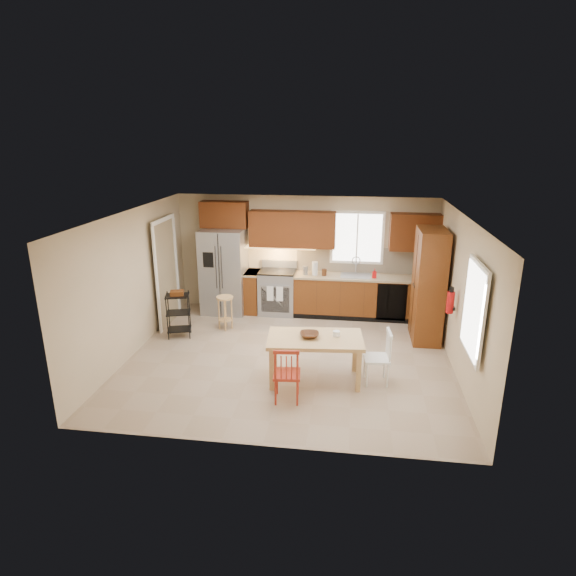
% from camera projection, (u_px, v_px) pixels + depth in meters
% --- Properties ---
extents(floor, '(5.50, 5.50, 0.00)m').
position_uv_depth(floor, '(289.00, 358.00, 8.36)').
color(floor, tan).
rests_on(floor, ground).
extents(ceiling, '(5.50, 5.00, 0.02)m').
position_uv_depth(ceiling, '(289.00, 215.00, 7.60)').
color(ceiling, silver).
rests_on(ceiling, ground).
extents(wall_back, '(5.50, 0.02, 2.50)m').
position_uv_depth(wall_back, '(305.00, 254.00, 10.34)').
color(wall_back, '#CCB793').
rests_on(wall_back, ground).
extents(wall_front, '(5.50, 0.02, 2.50)m').
position_uv_depth(wall_front, '(261.00, 355.00, 5.62)').
color(wall_front, '#CCB793').
rests_on(wall_front, ground).
extents(wall_left, '(0.02, 5.00, 2.50)m').
position_uv_depth(wall_left, '(132.00, 283.00, 8.34)').
color(wall_left, '#CCB793').
rests_on(wall_left, ground).
extents(wall_right, '(0.02, 5.00, 2.50)m').
position_uv_depth(wall_right, '(461.00, 297.00, 7.62)').
color(wall_right, '#CCB793').
rests_on(wall_right, ground).
extents(refrigerator, '(0.92, 0.75, 1.82)m').
position_uv_depth(refrigerator, '(224.00, 271.00, 10.31)').
color(refrigerator, gray).
rests_on(refrigerator, floor).
extents(range_stove, '(0.76, 0.63, 0.92)m').
position_uv_depth(range_stove, '(278.00, 293.00, 10.36)').
color(range_stove, gray).
rests_on(range_stove, floor).
extents(base_cabinet_narrow, '(0.30, 0.60, 0.90)m').
position_uv_depth(base_cabinet_narrow, '(253.00, 292.00, 10.44)').
color(base_cabinet_narrow, '#5E2E11').
rests_on(base_cabinet_narrow, floor).
extents(base_cabinet_run, '(2.92, 0.60, 0.90)m').
position_uv_depth(base_cabinet_run, '(364.00, 297.00, 10.13)').
color(base_cabinet_run, '#5E2E11').
rests_on(base_cabinet_run, floor).
extents(dishwasher, '(0.60, 0.02, 0.78)m').
position_uv_depth(dishwasher, '(392.00, 302.00, 9.79)').
color(dishwasher, black).
rests_on(dishwasher, floor).
extents(backsplash, '(2.92, 0.03, 0.55)m').
position_uv_depth(backsplash, '(365.00, 260.00, 10.18)').
color(backsplash, beige).
rests_on(backsplash, wall_back).
extents(upper_over_fridge, '(1.00, 0.35, 0.55)m').
position_uv_depth(upper_over_fridge, '(224.00, 214.00, 10.14)').
color(upper_over_fridge, '#5C280F').
rests_on(upper_over_fridge, wall_back).
extents(upper_left_block, '(1.80, 0.35, 0.75)m').
position_uv_depth(upper_left_block, '(292.00, 229.00, 10.03)').
color(upper_left_block, '#5C280F').
rests_on(upper_left_block, wall_back).
extents(upper_right_block, '(1.00, 0.35, 0.75)m').
position_uv_depth(upper_right_block, '(415.00, 232.00, 9.71)').
color(upper_right_block, '#5C280F').
rests_on(upper_right_block, wall_back).
extents(window_back, '(1.12, 0.04, 1.12)m').
position_uv_depth(window_back, '(357.00, 238.00, 10.06)').
color(window_back, white).
rests_on(window_back, wall_back).
extents(sink, '(0.62, 0.46, 0.16)m').
position_uv_depth(sink, '(355.00, 278.00, 10.03)').
color(sink, gray).
rests_on(sink, base_cabinet_run).
extents(undercab_glow, '(1.60, 0.30, 0.01)m').
position_uv_depth(undercab_glow, '(278.00, 247.00, 10.17)').
color(undercab_glow, '#FFBF66').
rests_on(undercab_glow, wall_back).
extents(soap_bottle, '(0.09, 0.09, 0.19)m').
position_uv_depth(soap_bottle, '(374.00, 273.00, 9.85)').
color(soap_bottle, '#AB0B0D').
rests_on(soap_bottle, base_cabinet_run).
extents(paper_towel, '(0.12, 0.12, 0.28)m').
position_uv_depth(paper_towel, '(315.00, 268.00, 10.04)').
color(paper_towel, white).
rests_on(paper_towel, base_cabinet_run).
extents(canister_steel, '(0.11, 0.11, 0.18)m').
position_uv_depth(canister_steel, '(305.00, 270.00, 10.08)').
color(canister_steel, gray).
rests_on(canister_steel, base_cabinet_run).
extents(canister_wood, '(0.10, 0.10, 0.14)m').
position_uv_depth(canister_wood, '(324.00, 272.00, 10.01)').
color(canister_wood, '#482613').
rests_on(canister_wood, base_cabinet_run).
extents(pantry, '(0.50, 0.95, 2.10)m').
position_uv_depth(pantry, '(428.00, 286.00, 8.86)').
color(pantry, '#5E2E11').
rests_on(pantry, floor).
extents(fire_extinguisher, '(0.12, 0.12, 0.36)m').
position_uv_depth(fire_extinguisher, '(450.00, 302.00, 7.83)').
color(fire_extinguisher, '#AB0B0D').
rests_on(fire_extinguisher, wall_right).
extents(window_right, '(0.04, 1.02, 1.32)m').
position_uv_depth(window_right, '(474.00, 310.00, 6.49)').
color(window_right, white).
rests_on(window_right, wall_right).
extents(doorway, '(0.04, 0.95, 2.10)m').
position_uv_depth(doorway, '(166.00, 274.00, 9.62)').
color(doorway, '#8C7A59').
rests_on(doorway, wall_left).
extents(dining_table, '(1.53, 0.95, 0.71)m').
position_uv_depth(dining_table, '(315.00, 359.00, 7.51)').
color(dining_table, tan).
rests_on(dining_table, floor).
extents(chair_red, '(0.44, 0.44, 0.86)m').
position_uv_depth(chair_red, '(287.00, 373.00, 6.92)').
color(chair_red, '#A02A18').
rests_on(chair_red, floor).
extents(chair_white, '(0.44, 0.44, 0.86)m').
position_uv_depth(chair_white, '(377.00, 357.00, 7.41)').
color(chair_white, white).
rests_on(chair_white, floor).
extents(table_bowl, '(0.32, 0.32, 0.07)m').
position_uv_depth(table_bowl, '(309.00, 337.00, 7.41)').
color(table_bowl, '#482613').
rests_on(table_bowl, dining_table).
extents(table_jar, '(0.11, 0.11, 0.12)m').
position_uv_depth(table_jar, '(336.00, 335.00, 7.44)').
color(table_jar, white).
rests_on(table_jar, dining_table).
extents(bar_stool, '(0.41, 0.41, 0.68)m').
position_uv_depth(bar_stool, '(225.00, 313.00, 9.52)').
color(bar_stool, tan).
rests_on(bar_stool, floor).
extents(utility_cart, '(0.51, 0.44, 0.87)m').
position_uv_depth(utility_cart, '(179.00, 315.00, 9.14)').
color(utility_cart, black).
rests_on(utility_cart, floor).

